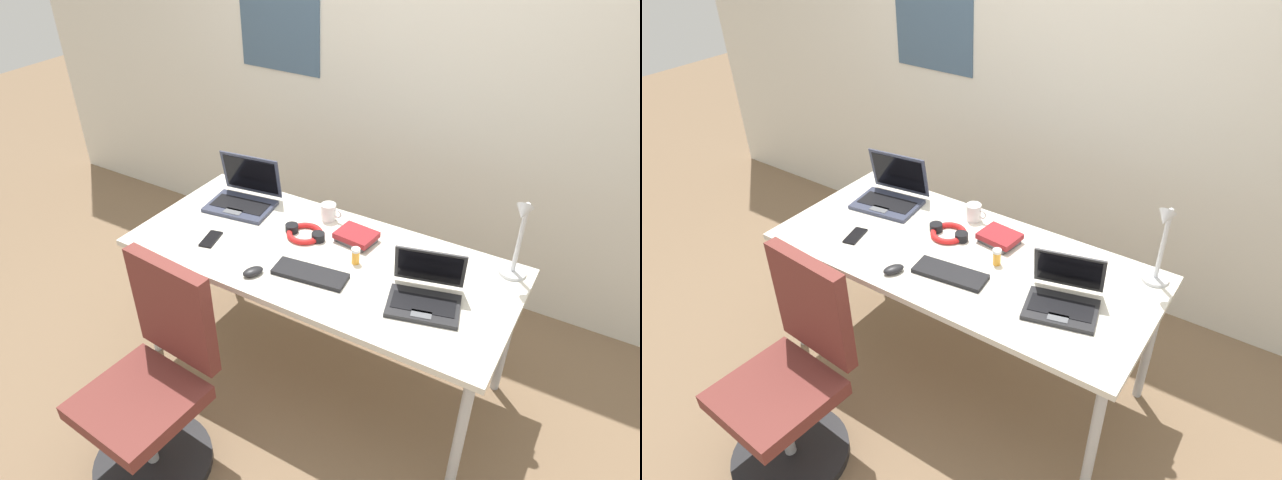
{
  "view_description": "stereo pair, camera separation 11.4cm",
  "coord_description": "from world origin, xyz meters",
  "views": [
    {
      "loc": [
        1.09,
        -1.83,
        2.26
      ],
      "look_at": [
        0.0,
        0.0,
        0.82
      ],
      "focal_mm": 31.84,
      "sensor_mm": 36.0,
      "label": 1
    },
    {
      "loc": [
        1.19,
        -1.77,
        2.26
      ],
      "look_at": [
        0.0,
        0.0,
        0.82
      ],
      "focal_mm": 31.84,
      "sensor_mm": 36.0,
      "label": 2
    }
  ],
  "objects": [
    {
      "name": "ground_plane",
      "position": [
        0.0,
        0.0,
        0.0
      ],
      "size": [
        12.0,
        12.0,
        0.0
      ],
      "primitive_type": "plane",
      "color": "#7A6047"
    },
    {
      "name": "wall_back",
      "position": [
        -0.0,
        1.1,
        1.3
      ],
      "size": [
        6.0,
        0.13,
        2.6
      ],
      "color": "silver",
      "rests_on": "ground_plane"
    },
    {
      "name": "desk",
      "position": [
        0.0,
        0.0,
        0.68
      ],
      "size": [
        1.8,
        0.8,
        0.74
      ],
      "color": "silver",
      "rests_on": "ground_plane"
    },
    {
      "name": "desk_lamp",
      "position": [
        0.8,
        0.28,
        0.94
      ],
      "size": [
        0.12,
        0.18,
        0.4
      ],
      "color": "silver",
      "rests_on": "desk"
    },
    {
      "name": "laptop_near_mouse",
      "position": [
        -0.58,
        0.19,
        0.79
      ],
      "size": [
        0.37,
        0.32,
        0.25
      ],
      "color": "#33384C",
      "rests_on": "desk"
    },
    {
      "name": "laptop_back_right",
      "position": [
        0.54,
        -0.07,
        0.78
      ],
      "size": [
        0.35,
        0.33,
        0.21
      ],
      "color": "#232326",
      "rests_on": "desk"
    },
    {
      "name": "external_keyboard",
      "position": [
        0.05,
        -0.16,
        0.75
      ],
      "size": [
        0.34,
        0.16,
        0.02
      ],
      "primitive_type": "cube",
      "rotation": [
        0.0,
        0.0,
        0.12
      ],
      "color": "black",
      "rests_on": "desk"
    },
    {
      "name": "computer_mouse",
      "position": [
        -0.17,
        -0.28,
        0.76
      ],
      "size": [
        0.09,
        0.11,
        0.03
      ],
      "primitive_type": "ellipsoid",
      "rotation": [
        0.0,
        0.0,
        -0.46
      ],
      "color": "black",
      "rests_on": "desk"
    },
    {
      "name": "cell_phone",
      "position": [
        -0.51,
        -0.17,
        0.74
      ],
      "size": [
        0.09,
        0.15,
        0.01
      ],
      "primitive_type": "cube",
      "rotation": [
        0.0,
        0.0,
        0.24
      ],
      "color": "black",
      "rests_on": "desk"
    },
    {
      "name": "headphones",
      "position": [
        -0.14,
        0.09,
        0.76
      ],
      "size": [
        0.21,
        0.18,
        0.04
      ],
      "color": "red",
      "rests_on": "desk"
    },
    {
      "name": "pill_bottle",
      "position": [
        0.17,
        0.02,
        0.78
      ],
      "size": [
        0.04,
        0.04,
        0.08
      ],
      "color": "gold",
      "rests_on": "desk"
    },
    {
      "name": "book_stack",
      "position": [
        0.09,
        0.18,
        0.77
      ],
      "size": [
        0.19,
        0.16,
        0.05
      ],
      "color": "#4C4C51",
      "rests_on": "desk"
    },
    {
      "name": "coffee_mug",
      "position": [
        -0.12,
        0.28,
        0.78
      ],
      "size": [
        0.11,
        0.08,
        0.09
      ],
      "color": "white",
      "rests_on": "desk"
    },
    {
      "name": "office_chair",
      "position": [
        -0.33,
        -0.8,
        0.4
      ],
      "size": [
        0.52,
        0.55,
        0.97
      ],
      "color": "black",
      "rests_on": "ground_plane"
    }
  ]
}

